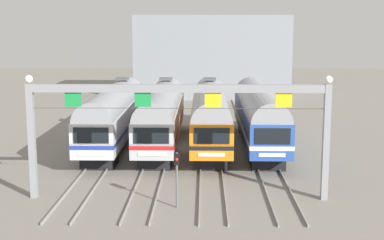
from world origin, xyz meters
TOP-DOWN VIEW (x-y plane):
  - ground_plane at (0.00, 0.00)m, footprint 160.00×160.00m
  - track_bed at (-0.00, 17.00)m, footprint 13.09×70.00m
  - commuter_train_silver at (-5.79, -0.00)m, footprint 2.88×18.06m
  - commuter_train_stainless at (-1.93, -0.00)m, footprint 2.88×18.06m
  - commuter_train_orange at (1.93, -0.00)m, footprint 2.88×18.06m
  - commuter_train_blue at (5.79, -0.01)m, footprint 2.88×18.06m
  - catenary_gantry at (0.00, -13.50)m, footprint 16.82×0.44m
  - yard_signal_mast at (0.00, -15.13)m, footprint 0.28×0.35m
  - maintenance_building at (2.48, 32.16)m, footprint 20.26×10.00m

SIDE VIEW (x-z plane):
  - ground_plane at x=0.00m, z-range 0.00..0.00m
  - track_bed at x=0.00m, z-range 0.00..0.15m
  - yard_signal_mast at x=0.00m, z-range 0.60..3.64m
  - commuter_train_blue at x=5.79m, z-range 0.30..5.07m
  - commuter_train_silver at x=-5.79m, z-range 0.16..5.21m
  - commuter_train_stainless at x=-1.93m, z-range 0.16..5.21m
  - commuter_train_orange at x=1.93m, z-range 0.16..5.21m
  - catenary_gantry at x=0.00m, z-range 1.60..8.57m
  - maintenance_building at x=2.48m, z-range 0.00..10.83m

